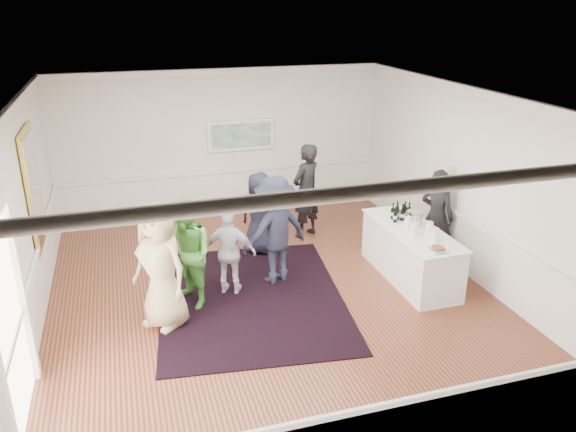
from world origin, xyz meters
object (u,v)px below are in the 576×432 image
object	(u,v)px
guest_dark_a	(275,230)
bartender	(437,216)
guest_dark_b	(306,191)
nut_bowl	(438,249)
guest_tan	(161,266)
guest_lilac	(230,252)
guest_green	(188,255)
guest_navy	(259,213)
ice_bucket	(414,218)
serving_table	(410,253)

from	to	relation	value
guest_dark_a	bartender	bearing A→B (deg)	161.19
guest_dark_b	nut_bowl	distance (m)	3.37
guest_tan	guest_dark_b	world-z (taller)	same
guest_lilac	guest_green	bearing A→B (deg)	40.60
guest_green	guest_dark_b	xyz separation A→B (m)	(2.62, 2.12, 0.09)
nut_bowl	guest_navy	bearing A→B (deg)	128.19
bartender	guest_dark_b	world-z (taller)	guest_dark_b
guest_tan	guest_green	size ratio (longest dim) A/B	1.10
guest_tan	guest_navy	size ratio (longest dim) A/B	1.22
guest_navy	ice_bucket	xyz separation A→B (m)	(2.31, -1.64, 0.24)
guest_lilac	guest_tan	bearing A→B (deg)	54.14
guest_dark_b	guest_navy	distance (m)	1.20
guest_dark_a	serving_table	bearing A→B (deg)	148.55
nut_bowl	serving_table	bearing A→B (deg)	85.51
bartender	guest_green	distance (m)	4.50
bartender	guest_navy	size ratio (longest dim) A/B	1.12
guest_navy	guest_dark_a	bearing A→B (deg)	129.14
serving_table	guest_dark_b	xyz separation A→B (m)	(-1.12, 2.29, 0.50)
bartender	guest_dark_b	bearing A→B (deg)	15.55
guest_lilac	guest_dark_a	xyz separation A→B (m)	(0.81, 0.19, 0.21)
guest_green	guest_lilac	world-z (taller)	guest_green
ice_bucket	serving_table	bearing A→B (deg)	-123.45
guest_tan	guest_navy	distance (m)	2.88
bartender	nut_bowl	world-z (taller)	bartender
guest_dark_a	ice_bucket	bearing A→B (deg)	152.96
guest_lilac	nut_bowl	world-z (taller)	guest_lilac
guest_green	nut_bowl	world-z (taller)	guest_green
guest_dark_a	guest_dark_b	world-z (taller)	guest_dark_b
guest_tan	guest_navy	world-z (taller)	guest_tan
bartender	guest_navy	world-z (taller)	bartender
guest_dark_b	guest_tan	bearing A→B (deg)	8.47
guest_green	ice_bucket	xyz separation A→B (m)	(3.85, -0.01, 0.16)
guest_dark_a	ice_bucket	distance (m)	2.38
guest_lilac	guest_dark_b	world-z (taller)	guest_dark_b
bartender	guest_green	bearing A→B (deg)	63.55
guest_green	guest_dark_a	bearing A→B (deg)	80.16
guest_lilac	guest_dark_b	size ratio (longest dim) A/B	0.76
serving_table	guest_green	size ratio (longest dim) A/B	1.30
serving_table	guest_tan	world-z (taller)	guest_tan
bartender	guest_lilac	bearing A→B (deg)	61.08
ice_bucket	guest_navy	bearing A→B (deg)	144.71
ice_bucket	nut_bowl	distance (m)	1.09
bartender	guest_lilac	size ratio (longest dim) A/B	1.22
guest_dark_b	guest_navy	size ratio (longest dim) A/B	1.22
guest_dark_a	guest_navy	distance (m)	1.23
serving_table	guest_tan	size ratio (longest dim) A/B	1.18
guest_dark_a	guest_dark_b	bearing A→B (deg)	-140.05
ice_bucket	guest_dark_b	bearing A→B (deg)	119.96
serving_table	guest_navy	bearing A→B (deg)	140.81
guest_dark_a	nut_bowl	xyz separation A→B (m)	(2.16, -1.49, 0.02)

